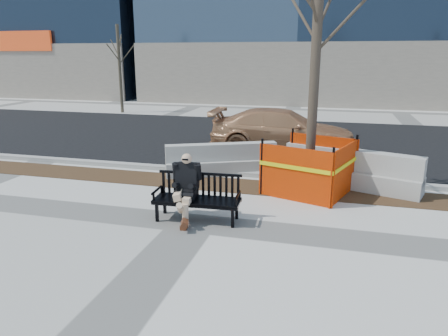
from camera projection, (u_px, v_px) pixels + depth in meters
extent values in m
plane|color=beige|center=(194.00, 223.00, 8.33)|extent=(120.00, 120.00, 0.00)
cube|color=#47301C|center=(227.00, 185.00, 10.75)|extent=(40.00, 1.20, 0.02)
cube|color=black|center=(266.00, 139.00, 16.53)|extent=(60.00, 10.40, 0.01)
cube|color=#9E9B93|center=(235.00, 173.00, 11.62)|extent=(60.00, 0.25, 0.12)
imported|color=#B37A51|center=(282.00, 151.00, 14.57)|extent=(5.04, 2.21, 1.44)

